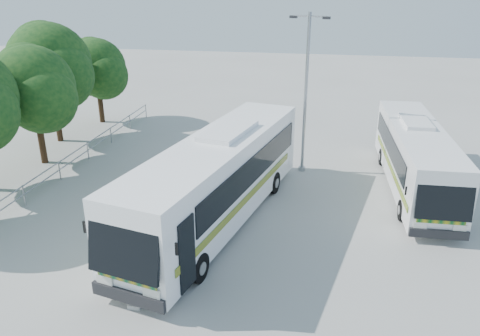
% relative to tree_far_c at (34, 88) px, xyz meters
% --- Properties ---
extents(ground, '(100.00, 100.00, 0.00)m').
position_rel_tree_far_c_xyz_m(ground, '(12.12, -5.10, -4.26)').
color(ground, '#A6A6A0').
rests_on(ground, ground).
extents(kerb_divider, '(0.40, 16.00, 0.15)m').
position_rel_tree_far_c_xyz_m(kerb_divider, '(9.82, -3.10, -4.18)').
color(kerb_divider, '#B2B2AD').
rests_on(kerb_divider, ground).
extents(railing, '(0.06, 22.00, 1.00)m').
position_rel_tree_far_c_xyz_m(railing, '(2.12, -1.10, -3.52)').
color(railing, gray).
rests_on(railing, ground).
extents(tree_far_c, '(4.97, 4.69, 6.49)m').
position_rel_tree_far_c_xyz_m(tree_far_c, '(0.00, 0.00, 0.00)').
color(tree_far_c, '#382314').
rests_on(tree_far_c, ground).
extents(tree_far_d, '(5.62, 5.30, 7.33)m').
position_rel_tree_far_c_xyz_m(tree_far_d, '(-1.19, 3.70, 0.56)').
color(tree_far_d, '#382314').
rests_on(tree_far_d, ground).
extents(tree_far_e, '(4.54, 4.28, 5.92)m').
position_rel_tree_far_c_xyz_m(tree_far_e, '(-0.51, 8.20, -0.37)').
color(tree_far_e, '#382314').
rests_on(tree_far_e, ground).
extents(coach_main, '(5.32, 13.26, 3.61)m').
position_rel_tree_far_c_xyz_m(coach_main, '(11.11, -4.95, -2.28)').
color(coach_main, white).
rests_on(coach_main, ground).
extents(coach_adjacent, '(2.66, 11.12, 3.06)m').
position_rel_tree_far_c_xyz_m(coach_adjacent, '(19.68, 0.13, -2.58)').
color(coach_adjacent, white).
rests_on(coach_adjacent, ground).
extents(lamppost, '(1.97, 0.65, 8.15)m').
position_rel_tree_far_c_xyz_m(lamppost, '(14.23, 1.47, 0.24)').
color(lamppost, '#92959A').
rests_on(lamppost, ground).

